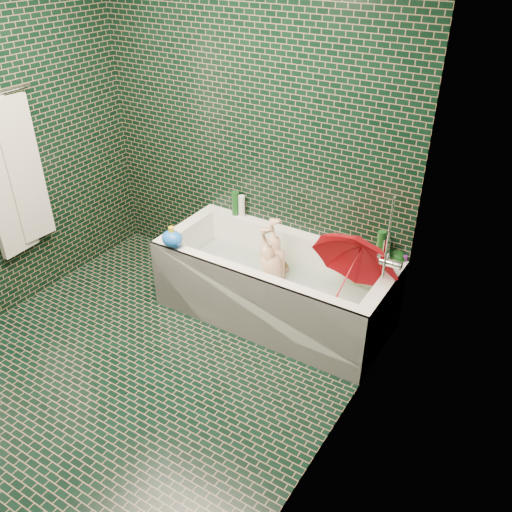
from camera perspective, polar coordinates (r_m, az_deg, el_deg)
The scene contains 19 objects.
floor at distance 3.77m, azimuth -12.25°, elevation -11.76°, with size 2.80×2.80×0.00m, color black.
wall_back at distance 4.07m, azimuth -0.63°, elevation 13.07°, with size 2.80×2.80×0.00m, color black.
wall_right at distance 2.39m, azimuth 7.72°, elevation -1.56°, with size 2.80×2.80×0.00m, color black.
bathtub at distance 4.03m, azimuth 1.87°, elevation -3.75°, with size 1.70×0.75×0.55m.
bath_mat at distance 4.08m, azimuth 1.98°, elevation -4.27°, with size 1.35×0.47×0.01m, color green.
water at distance 3.99m, azimuth 2.02°, elevation -2.60°, with size 1.48×0.53×0.00m, color silver.
towel at distance 4.20m, azimuth -24.26°, elevation 7.62°, with size 0.08×0.44×1.12m.
faucet at distance 3.47m, azimuth 13.80°, elevation -0.14°, with size 0.18×0.19×0.55m.
child at distance 4.02m, azimuth 2.14°, elevation -2.21°, with size 0.31×0.21×0.86m, color #DFAC8B.
umbrella at distance 3.63m, azimuth 9.70°, elevation -1.83°, with size 0.58×0.58×0.51m, color red.
soap_bottle_a at distance 3.87m, azimuth 13.51°, elevation -0.38°, with size 0.09×0.09×0.24m, color white.
soap_bottle_b at distance 3.88m, azimuth 14.97°, elevation -0.55°, with size 0.09×0.09×0.19m, color #62217C.
soap_bottle_c at distance 3.86m, azimuth 14.12°, elevation -0.53°, with size 0.14×0.14×0.18m, color #134417.
bottle_right_tall at distance 3.83m, azimuth 12.99°, elevation 1.15°, with size 0.06×0.06×0.21m, color #134417.
bottle_right_pump at distance 3.81m, azimuth 13.53°, elevation 0.56°, with size 0.05×0.05×0.17m, color silver.
bottle_left_tall at distance 4.32m, azimuth -2.18°, elevation 5.57°, with size 0.06×0.06×0.20m, color #134417.
bottle_left_short at distance 4.30m, azimuth -1.51°, elevation 5.27°, with size 0.05×0.05×0.18m, color white.
rubber_duck at distance 3.87m, azimuth 12.30°, elevation 0.54°, with size 0.12×0.09×0.10m.
bath_toy at distance 3.92m, azimuth -8.82°, elevation 1.83°, with size 0.18×0.16×0.16m.
Camera 1 is at (2.07, -1.85, 2.55)m, focal length 38.00 mm.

